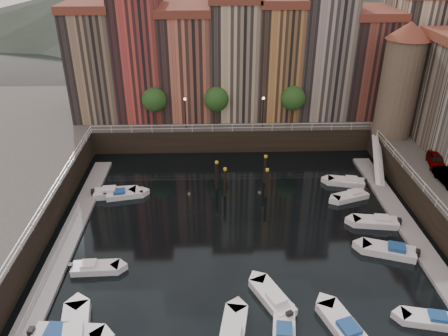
{
  "coord_description": "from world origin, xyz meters",
  "views": [
    {
      "loc": [
        -2.7,
        -35.8,
        25.1
      ],
      "look_at": [
        -1.45,
        4.0,
        4.02
      ],
      "focal_mm": 35.0,
      "sensor_mm": 36.0,
      "label": 1
    }
  ],
  "objects_px": {
    "corner_tower": "(401,79)",
    "boat_left_0": "(66,336)",
    "mooring_pilings": "(243,178)",
    "car_a": "(436,161)",
    "gangway": "(378,158)",
    "boat_left_1": "(94,268)",
    "boat_left_3": "(124,194)"
  },
  "relations": [
    {
      "from": "boat_left_3",
      "to": "boat_left_0",
      "type": "bearing_deg",
      "value": -103.65
    },
    {
      "from": "car_a",
      "to": "corner_tower",
      "type": "bearing_deg",
      "value": 115.74
    },
    {
      "from": "boat_left_3",
      "to": "corner_tower",
      "type": "bearing_deg",
      "value": 4.5
    },
    {
      "from": "boat_left_1",
      "to": "corner_tower",
      "type": "bearing_deg",
      "value": 31.14
    },
    {
      "from": "gangway",
      "to": "boat_left_0",
      "type": "height_order",
      "value": "gangway"
    },
    {
      "from": "boat_left_1",
      "to": "boat_left_3",
      "type": "bearing_deg",
      "value": 86.15
    },
    {
      "from": "gangway",
      "to": "boat_left_0",
      "type": "bearing_deg",
      "value": -141.53
    },
    {
      "from": "corner_tower",
      "to": "car_a",
      "type": "relative_size",
      "value": 3.4
    },
    {
      "from": "boat_left_1",
      "to": "boat_left_3",
      "type": "height_order",
      "value": "same"
    },
    {
      "from": "corner_tower",
      "to": "mooring_pilings",
      "type": "xyz_separation_m",
      "value": [
        -19.24,
        -8.44,
        -8.54
      ]
    },
    {
      "from": "gangway",
      "to": "boat_left_0",
      "type": "xyz_separation_m",
      "value": [
        -30.19,
        -23.99,
        -1.52
      ]
    },
    {
      "from": "mooring_pilings",
      "to": "boat_left_3",
      "type": "relative_size",
      "value": 1.38
    },
    {
      "from": "mooring_pilings",
      "to": "car_a",
      "type": "bearing_deg",
      "value": -1.25
    },
    {
      "from": "gangway",
      "to": "boat_left_1",
      "type": "relative_size",
      "value": 1.99
    },
    {
      "from": "boat_left_0",
      "to": "boat_left_1",
      "type": "distance_m",
      "value": 7.25
    },
    {
      "from": "corner_tower",
      "to": "boat_left_1",
      "type": "xyz_separation_m",
      "value": [
        -32.8,
        -21.24,
        -9.87
      ]
    },
    {
      "from": "gangway",
      "to": "car_a",
      "type": "distance_m",
      "value": 6.57
    },
    {
      "from": "gangway",
      "to": "mooring_pilings",
      "type": "xyz_separation_m",
      "value": [
        -16.34,
        -3.94,
        -0.27
      ]
    },
    {
      "from": "boat_left_1",
      "to": "boat_left_3",
      "type": "relative_size",
      "value": 0.98
    },
    {
      "from": "corner_tower",
      "to": "gangway",
      "type": "relative_size",
      "value": 1.66
    },
    {
      "from": "corner_tower",
      "to": "boat_left_0",
      "type": "relative_size",
      "value": 2.63
    },
    {
      "from": "mooring_pilings",
      "to": "boat_left_3",
      "type": "xyz_separation_m",
      "value": [
        -13.13,
        -0.85,
        -1.33
      ]
    },
    {
      "from": "boat_left_0",
      "to": "mooring_pilings",
      "type": "bearing_deg",
      "value": 59.99
    },
    {
      "from": "boat_left_0",
      "to": "boat_left_3",
      "type": "relative_size",
      "value": 1.23
    },
    {
      "from": "car_a",
      "to": "boat_left_3",
      "type": "bearing_deg",
      "value": -164.08
    },
    {
      "from": "car_a",
      "to": "gangway",
      "type": "bearing_deg",
      "value": 151.2
    },
    {
      "from": "gangway",
      "to": "boat_left_1",
      "type": "bearing_deg",
      "value": -150.75
    },
    {
      "from": "gangway",
      "to": "boat_left_3",
      "type": "bearing_deg",
      "value": -170.77
    },
    {
      "from": "boat_left_0",
      "to": "boat_left_1",
      "type": "bearing_deg",
      "value": 92.35
    },
    {
      "from": "mooring_pilings",
      "to": "boat_left_0",
      "type": "bearing_deg",
      "value": -124.65
    },
    {
      "from": "corner_tower",
      "to": "car_a",
      "type": "xyz_separation_m",
      "value": [
        1.65,
        -8.9,
        -6.5
      ]
    },
    {
      "from": "corner_tower",
      "to": "boat_left_3",
      "type": "height_order",
      "value": "corner_tower"
    }
  ]
}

